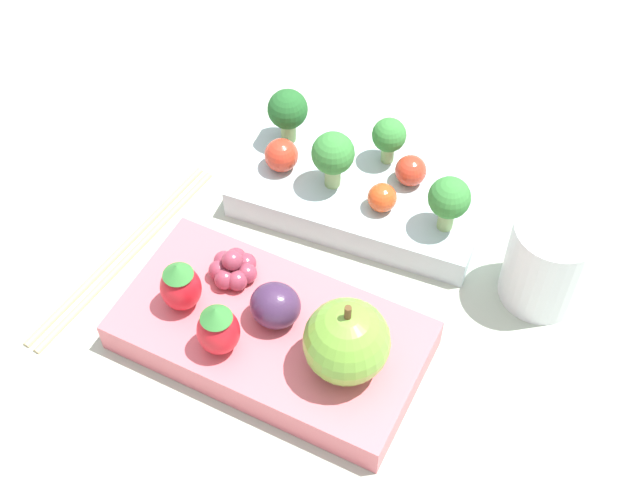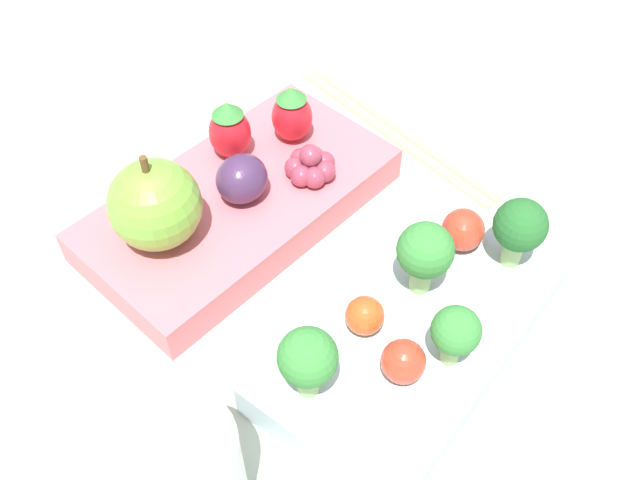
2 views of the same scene
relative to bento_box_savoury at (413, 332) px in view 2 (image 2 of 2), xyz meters
The scene contains 17 objects.
ground_plane 0.08m from the bento_box_savoury, 95.96° to the right, with size 4.00×4.00×0.00m, color #ADB7A3.
bento_box_savoury is the anchor object (origin of this frame).
bento_box_fruit 0.16m from the bento_box_savoury, 97.02° to the right, with size 0.23×0.14×0.03m.
broccoli_floret_0 0.05m from the bento_box_savoury, 69.15° to the left, with size 0.03×0.03×0.04m.
broccoli_floret_1 0.09m from the bento_box_savoury, 17.77° to the right, with size 0.03×0.03×0.05m.
broccoli_floret_2 0.05m from the bento_box_savoury, 153.89° to the right, with size 0.03×0.03×0.05m.
broccoli_floret_3 0.09m from the bento_box_savoury, 161.77° to the left, with size 0.03×0.03×0.05m.
cherry_tomato_0 0.04m from the bento_box_savoury, 44.77° to the right, with size 0.02×0.02×0.02m.
cherry_tomato_1 0.05m from the bento_box_savoury, 19.33° to the left, with size 0.03×0.03×0.03m.
cherry_tomato_2 0.07m from the bento_box_savoury, behind, with size 0.03×0.03×0.03m.
apple 0.18m from the bento_box_savoury, 76.03° to the right, with size 0.06×0.06×0.07m.
strawberry_0 0.19m from the bento_box_savoury, 103.96° to the right, with size 0.03×0.03×0.05m.
strawberry_1 0.18m from the bento_box_savoury, 118.33° to the right, with size 0.03×0.03×0.05m.
plum 0.15m from the bento_box_savoury, 96.70° to the right, with size 0.04×0.03×0.03m.
grape_cluster 0.14m from the bento_box_savoury, 116.26° to the right, with size 0.04×0.04×0.03m.
drinking_cup 0.16m from the bento_box_savoury, 14.38° to the right, with size 0.06×0.06×0.08m.
chopsticks_pair 0.20m from the bento_box_savoury, 144.29° to the right, with size 0.06×0.21×0.01m.
Camera 2 is at (0.23, 0.17, 0.38)m, focal length 40.00 mm.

